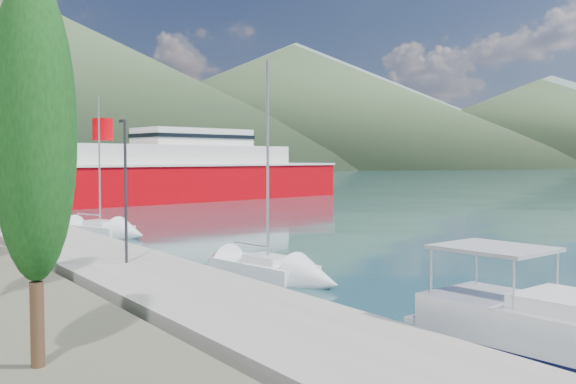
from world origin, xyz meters
TOP-DOWN VIEW (x-y plane):
  - quay at (-9.00, 26.00)m, footprint 5.00×88.00m
  - hills_far at (138.59, 618.73)m, footprint 1480.00×900.00m
  - hills_near at (98.04, 372.50)m, footprint 1010.00×520.00m
  - lamp_posts at (-9.00, 14.28)m, footprint 0.15×47.80m
  - sailboat_near at (-3.29, 9.17)m, footprint 3.09×7.39m
  - sailboat_mid at (-3.96, 28.68)m, footprint 4.65×7.42m
  - ferry at (12.90, 59.95)m, footprint 52.80×18.39m

SIDE VIEW (x-z plane):
  - sailboat_near at x=-3.29m, z-range -4.86..5.43m
  - sailboat_mid at x=-3.96m, z-range -4.91..5.50m
  - quay at x=-9.00m, z-range 0.00..0.80m
  - ferry at x=12.90m, z-range -2.01..8.27m
  - lamp_posts at x=-9.00m, z-range 1.05..7.11m
  - hills_near at x=98.04m, z-range -8.32..106.68m
  - hills_far at x=138.59m, z-range -12.61..167.39m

